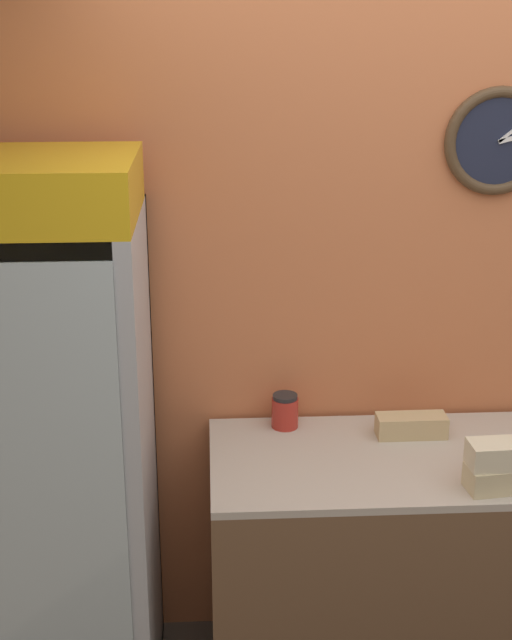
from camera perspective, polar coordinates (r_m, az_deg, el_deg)
wall_back at (r=3.21m, az=12.17°, el=2.04°), size 5.20×0.09×2.70m
prep_counter at (r=3.29m, az=12.69°, el=-15.26°), size 1.70×0.63×0.89m
beverage_cooler at (r=2.97m, az=-14.04°, el=-6.28°), size 0.74×0.65×1.89m
sandwich_stack_bottom at (r=2.87m, az=15.64°, el=-9.65°), size 0.25×0.13×0.08m
sandwich_stack_middle at (r=2.83m, az=15.78°, el=-8.24°), size 0.24×0.11×0.08m
sandwich_flat_left at (r=3.13m, az=9.91°, el=-6.68°), size 0.24×0.09×0.08m
condiment_jar at (r=3.14m, az=1.86°, el=-5.84°), size 0.09×0.09×0.12m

